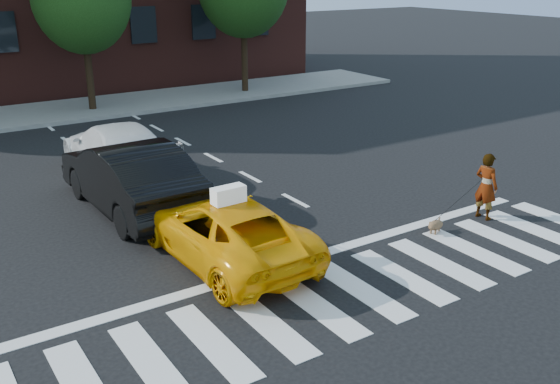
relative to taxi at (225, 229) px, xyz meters
name	(u,v)px	position (x,y,z in m)	size (l,w,h in m)	color
ground	(361,290)	(1.40, -2.50, -0.62)	(120.00, 120.00, 0.00)	black
crosswalk	(361,290)	(1.40, -2.50, -0.62)	(13.00, 2.40, 0.01)	silver
stop_line	(309,257)	(1.40, -0.90, -0.62)	(12.00, 0.30, 0.01)	silver
sidewalk_far	(77,110)	(1.40, 15.00, -0.55)	(30.00, 4.00, 0.15)	slate
taxi	(225,229)	(0.00, 0.00, 0.00)	(2.07, 4.49, 1.25)	#FBA705
black_sedan	(130,176)	(-0.60, 3.55, 0.21)	(1.77, 5.07, 1.67)	black
white_suv	(118,150)	(0.00, 6.06, 0.14)	(2.14, 5.26, 1.53)	white
woman	(486,186)	(5.99, -1.40, 0.15)	(0.57, 0.37, 1.55)	#999999
dog	(435,225)	(4.39, -1.42, -0.44)	(0.54, 0.37, 0.32)	olive
taxi_sign	(229,195)	(0.00, -0.20, 0.78)	(0.65, 0.28, 0.32)	white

